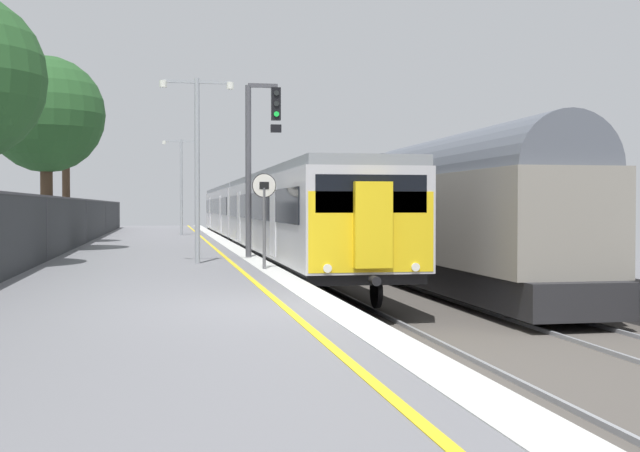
# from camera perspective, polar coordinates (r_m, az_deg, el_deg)

# --- Properties ---
(ground) EXTENTS (17.40, 110.00, 1.21)m
(ground) POSITION_cam_1_polar(r_m,az_deg,el_deg) (13.47, 10.36, -7.89)
(ground) COLOR slate
(commuter_train_at_platform) EXTENTS (2.83, 42.37, 3.81)m
(commuter_train_at_platform) POSITION_cam_1_polar(r_m,az_deg,el_deg) (37.79, -4.26, 0.93)
(commuter_train_at_platform) COLOR #B7B7BC
(commuter_train_at_platform) RESTS_ON ground
(freight_train_adjacent_track) EXTENTS (2.60, 57.93, 4.51)m
(freight_train_adjacent_track) POSITION_cam_1_polar(r_m,az_deg,el_deg) (44.74, -0.08, 1.25)
(freight_train_adjacent_track) COLOR #232326
(freight_train_adjacent_track) RESTS_ON ground
(signal_gantry) EXTENTS (1.10, 0.24, 5.30)m
(signal_gantry) POSITION_cam_1_polar(r_m,az_deg,el_deg) (25.19, -4.41, 5.34)
(signal_gantry) COLOR #47474C
(signal_gantry) RESTS_ON ground
(speed_limit_sign) EXTENTS (0.59, 0.08, 2.37)m
(speed_limit_sign) POSITION_cam_1_polar(r_m,az_deg,el_deg) (20.24, -3.90, 1.27)
(speed_limit_sign) COLOR #59595B
(speed_limit_sign) RESTS_ON ground
(platform_lamp_mid) EXTENTS (2.00, 0.20, 5.03)m
(platform_lamp_mid) POSITION_cam_1_polar(r_m,az_deg,el_deg) (22.57, -8.54, 5.05)
(platform_lamp_mid) COLOR #93999E
(platform_lamp_mid) RESTS_ON ground
(platform_lamp_far) EXTENTS (2.00, 0.20, 5.17)m
(platform_lamp_far) POSITION_cam_1_polar(r_m,az_deg,el_deg) (44.99, -9.62, 3.30)
(platform_lamp_far) COLOR #93999E
(platform_lamp_far) RESTS_ON ground
(background_tree_left) EXTENTS (4.05, 4.05, 6.79)m
(background_tree_left) POSITION_cam_1_polar(r_m,az_deg,el_deg) (30.42, -18.64, 7.09)
(background_tree_left) COLOR #473323
(background_tree_left) RESTS_ON ground
(background_tree_right) EXTENTS (2.83, 2.83, 6.38)m
(background_tree_right) POSITION_cam_1_polar(r_m,az_deg,el_deg) (36.58, -17.17, 6.44)
(background_tree_right) COLOR #473323
(background_tree_right) RESTS_ON ground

